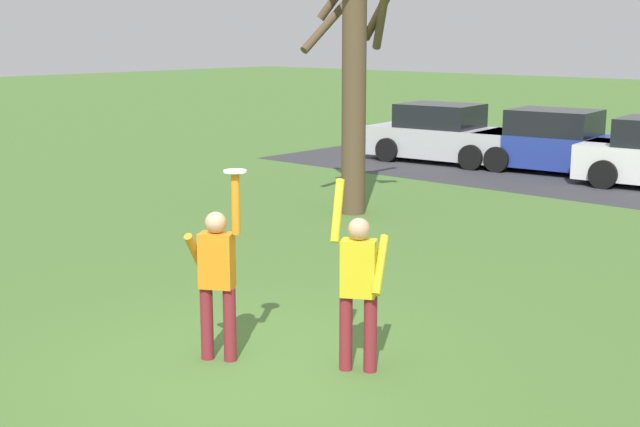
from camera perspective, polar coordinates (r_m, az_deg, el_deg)
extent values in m
plane|color=#4C7533|center=(9.49, -4.92, -9.95)|extent=(120.00, 120.00, 0.00)
cylinder|color=maroon|center=(9.60, -7.43, -7.13)|extent=(0.14, 0.14, 0.82)
cylinder|color=maroon|center=(9.52, -5.94, -7.25)|extent=(0.14, 0.14, 0.82)
cube|color=orange|center=(9.35, -6.79, -3.08)|extent=(0.42, 0.37, 0.60)
sphere|color=tan|center=(9.26, -6.85, -0.59)|extent=(0.23, 0.23, 0.23)
cylinder|color=orange|center=(9.42, -8.10, -2.72)|extent=(0.29, 0.45, 0.59)
cylinder|color=orange|center=(9.15, -5.55, 0.66)|extent=(0.09, 0.09, 0.66)
cylinder|color=maroon|center=(9.19, 3.32, -7.92)|extent=(0.14, 0.14, 0.82)
cylinder|color=maroon|center=(9.23, 1.71, -7.81)|extent=(0.14, 0.14, 0.82)
cube|color=gold|center=(9.00, 2.55, -3.60)|extent=(0.42, 0.37, 0.60)
sphere|color=tan|center=(8.90, 2.58, -1.03)|extent=(0.23, 0.23, 0.23)
cylinder|color=gold|center=(8.95, 3.98, -3.38)|extent=(0.29, 0.45, 0.59)
cylinder|color=gold|center=(8.89, 1.16, 0.19)|extent=(0.23, 0.33, 0.65)
cylinder|color=white|center=(9.09, -5.59, 2.78)|extent=(0.24, 0.24, 0.02)
cube|color=#BCBCC1|center=(24.28, 8.14, 4.67)|extent=(4.27, 2.23, 0.80)
cube|color=black|center=(24.27, 7.87, 6.39)|extent=(2.26, 1.85, 0.64)
cylinder|color=black|center=(24.58, 11.75, 4.11)|extent=(0.68, 0.29, 0.66)
cylinder|color=black|center=(22.94, 9.88, 3.65)|extent=(0.68, 0.29, 0.66)
cylinder|color=black|center=(25.70, 6.56, 4.61)|extent=(0.68, 0.29, 0.66)
cylinder|color=black|center=(24.14, 4.44, 4.19)|extent=(0.68, 0.29, 0.66)
cube|color=#233893|center=(23.04, 15.38, 3.99)|extent=(4.27, 2.23, 0.80)
cube|color=black|center=(23.01, 15.12, 5.80)|extent=(2.26, 1.85, 0.64)
cylinder|color=black|center=(23.53, 19.03, 3.38)|extent=(0.68, 0.29, 0.66)
cylinder|color=black|center=(21.80, 17.63, 2.85)|extent=(0.68, 0.29, 0.66)
cylinder|color=black|center=(24.36, 13.30, 3.98)|extent=(0.68, 0.29, 0.66)
cylinder|color=black|center=(22.70, 11.53, 3.50)|extent=(0.68, 0.29, 0.66)
cylinder|color=black|center=(22.63, 19.51, 3.04)|extent=(0.68, 0.29, 0.66)
cylinder|color=black|center=(20.90, 18.09, 2.46)|extent=(0.68, 0.29, 0.66)
cylinder|color=brown|center=(16.88, 2.25, 9.18)|extent=(0.47, 0.47, 5.49)
cylinder|color=brown|center=(17.36, 0.67, 12.52)|extent=(0.33, 1.48, 1.25)
cylinder|color=brown|center=(17.09, 3.82, 12.89)|extent=(1.07, 0.61, 1.00)
cylinder|color=brown|center=(16.97, 4.11, 13.07)|extent=(1.01, 0.91, 1.45)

